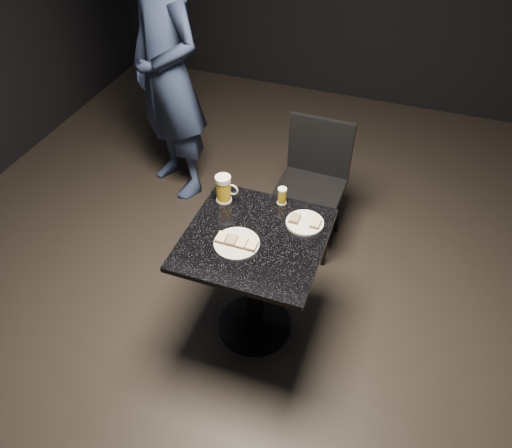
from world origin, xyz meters
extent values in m
plane|color=black|center=(0.00, 0.00, 0.00)|extent=(6.00, 6.00, 0.00)
cylinder|color=silver|center=(-0.06, -0.08, 0.76)|extent=(0.23, 0.23, 0.01)
cylinder|color=white|center=(0.21, 0.18, 0.76)|extent=(0.20, 0.20, 0.01)
imported|color=#202B4E|center=(-1.04, 1.12, 0.94)|extent=(0.82, 0.73, 1.89)
cylinder|color=black|center=(0.00, 0.00, 0.01)|extent=(0.44, 0.44, 0.03)
cylinder|color=black|center=(0.00, 0.00, 0.37)|extent=(0.10, 0.10, 0.69)
cube|color=black|center=(0.00, 0.00, 0.73)|extent=(0.70, 0.70, 0.03)
cylinder|color=white|center=(-0.25, 0.21, 0.76)|extent=(0.09, 0.09, 0.01)
cylinder|color=gold|center=(-0.25, 0.21, 0.82)|extent=(0.08, 0.08, 0.12)
cylinder|color=white|center=(-0.25, 0.21, 0.89)|extent=(0.08, 0.08, 0.03)
torus|color=silver|center=(-0.21, 0.23, 0.82)|extent=(0.07, 0.01, 0.07)
cylinder|color=white|center=(0.05, 0.30, 0.75)|extent=(0.05, 0.05, 0.01)
cylinder|color=gold|center=(0.05, 0.30, 0.80)|extent=(0.05, 0.05, 0.08)
cylinder|color=white|center=(0.05, 0.30, 0.84)|extent=(0.05, 0.05, 0.01)
cube|color=black|center=(0.08, 0.81, 0.45)|extent=(0.43, 0.43, 0.04)
cylinder|color=black|center=(-0.10, 0.64, 0.21)|extent=(0.03, 0.03, 0.43)
cylinder|color=black|center=(0.26, 0.63, 0.21)|extent=(0.03, 0.03, 0.43)
cylinder|color=black|center=(-0.09, 1.00, 0.21)|extent=(0.03, 0.03, 0.43)
cylinder|color=black|center=(0.27, 0.99, 0.21)|extent=(0.03, 0.03, 0.43)
cube|color=black|center=(0.09, 1.01, 0.67)|extent=(0.42, 0.04, 0.42)
cube|color=#4C3521|center=(-0.14, -0.08, 0.77)|extent=(0.05, 0.07, 0.01)
cube|color=#D1D184|center=(-0.14, -0.08, 0.78)|extent=(0.05, 0.07, 0.01)
cube|color=#4C3521|center=(-0.09, -0.08, 0.77)|extent=(0.05, 0.07, 0.01)
cube|color=#8C7251|center=(-0.09, -0.08, 0.78)|extent=(0.05, 0.07, 0.01)
cube|color=#4C3521|center=(-0.04, -0.08, 0.77)|extent=(0.05, 0.07, 0.01)
cube|color=beige|center=(-0.04, -0.08, 0.78)|extent=(0.05, 0.07, 0.01)
cube|color=#4C3521|center=(0.02, -0.08, 0.77)|extent=(0.05, 0.07, 0.01)
cube|color=beige|center=(0.02, -0.08, 0.78)|extent=(0.05, 0.07, 0.01)
cube|color=#4C3521|center=(0.16, 0.18, 0.77)|extent=(0.05, 0.07, 0.01)
cube|color=#8C7251|center=(0.16, 0.18, 0.78)|extent=(0.05, 0.07, 0.01)
cube|color=#4C3521|center=(0.27, 0.18, 0.77)|extent=(0.05, 0.07, 0.01)
cube|color=beige|center=(0.27, 0.18, 0.78)|extent=(0.05, 0.07, 0.01)
camera|label=1|loc=(0.61, -1.69, 2.50)|focal=35.00mm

